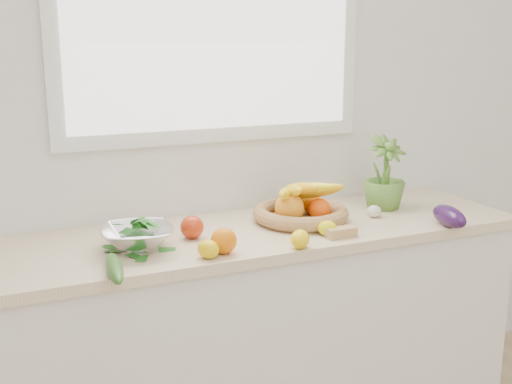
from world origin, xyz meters
name	(u,v)px	position (x,y,z in m)	size (l,w,h in m)	color
back_wall	(213,105)	(0.00, 2.25, 1.35)	(4.50, 0.02, 2.70)	white
counter_cabinet	(243,343)	(0.00, 1.95, 0.43)	(2.20, 0.58, 0.86)	silver
countertop	(242,235)	(0.00, 1.95, 0.88)	(2.24, 0.62, 0.04)	beige
window_frame	(213,2)	(0.00, 2.23, 1.75)	(1.30, 0.03, 1.10)	white
window_pane	(215,2)	(0.00, 2.21, 1.75)	(1.18, 0.01, 0.98)	white
orange_loose	(224,241)	(-0.16, 1.73, 0.95)	(0.09, 0.09, 0.09)	orange
lemon_a	(208,249)	(-0.22, 1.70, 0.93)	(0.06, 0.08, 0.06)	yellow
lemon_b	(300,239)	(0.10, 1.67, 0.93)	(0.07, 0.08, 0.07)	yellow
lemon_c	(327,228)	(0.26, 1.76, 0.93)	(0.06, 0.07, 0.06)	yellow
apple	(192,227)	(-0.21, 1.93, 0.94)	(0.09, 0.09, 0.09)	#B62F0E
ginger	(341,232)	(0.30, 1.72, 0.92)	(0.11, 0.05, 0.04)	tan
garlic_a	(318,216)	(0.33, 1.94, 0.92)	(0.05, 0.05, 0.04)	white
garlic_b	(342,210)	(0.46, 1.98, 0.92)	(0.05, 0.05, 0.04)	white
garlic_c	(374,211)	(0.57, 1.90, 0.92)	(0.06, 0.06, 0.05)	silver
eggplant	(449,216)	(0.76, 1.67, 0.94)	(0.08, 0.20, 0.08)	#2A103C
cucumber	(115,268)	(-0.54, 1.67, 0.92)	(0.05, 0.27, 0.05)	#225418
radish	(227,249)	(-0.15, 1.72, 0.92)	(0.03, 0.03, 0.03)	red
potted_herb	(384,174)	(0.68, 2.00, 1.05)	(0.18, 0.18, 0.32)	#53812F
fruit_basket	(300,208)	(0.26, 1.97, 0.95)	(0.42, 0.42, 0.19)	tan
colander_with_spinach	(137,232)	(-0.42, 1.88, 0.97)	(0.30, 0.30, 0.13)	white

